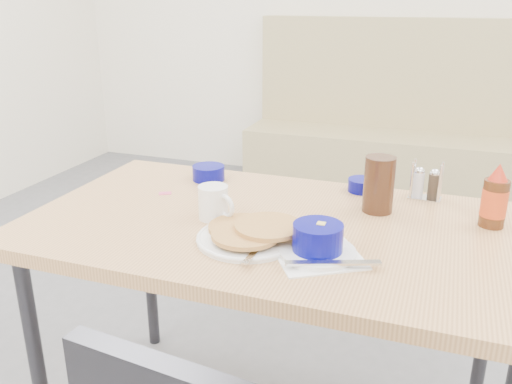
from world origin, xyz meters
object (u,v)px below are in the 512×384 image
(butter_bowl, at_px, (362,185))
(pancake_plate, at_px, (250,234))
(coffee_mug, at_px, (214,202))
(dining_table, at_px, (274,242))
(amber_tumbler, at_px, (379,184))
(condiment_caddy, at_px, (426,186))
(grits_setting, at_px, (318,242))
(syrup_bottle, at_px, (495,200))
(creamer_bowl, at_px, (209,173))
(booth_bench, at_px, (382,144))

(butter_bowl, bearing_deg, pancake_plate, -113.89)
(coffee_mug, bearing_deg, dining_table, 11.29)
(pancake_plate, relative_size, coffee_mug, 2.35)
(pancake_plate, height_order, amber_tumbler, amber_tumbler)
(condiment_caddy, bearing_deg, coffee_mug, -141.22)
(grits_setting, relative_size, syrup_bottle, 1.66)
(dining_table, distance_m, creamer_bowl, 0.44)
(creamer_bowl, distance_m, butter_bowl, 0.52)
(coffee_mug, height_order, grits_setting, coffee_mug)
(coffee_mug, relative_size, butter_bowl, 1.32)
(dining_table, height_order, amber_tumbler, amber_tumbler)
(grits_setting, distance_m, amber_tumbler, 0.36)
(coffee_mug, bearing_deg, butter_bowl, 46.28)
(creamer_bowl, relative_size, butter_bowl, 1.21)
(grits_setting, distance_m, condiment_caddy, 0.55)
(booth_bench, distance_m, amber_tumbler, 2.42)
(butter_bowl, distance_m, condiment_caddy, 0.20)
(coffee_mug, relative_size, creamer_bowl, 1.10)
(grits_setting, distance_m, syrup_bottle, 0.53)
(amber_tumbler, bearing_deg, creamer_bowl, 170.68)
(coffee_mug, height_order, amber_tumbler, amber_tumbler)
(dining_table, xyz_separation_m, amber_tumbler, (0.26, 0.18, 0.15))
(pancake_plate, height_order, creamer_bowl, creamer_bowl)
(creamer_bowl, height_order, condiment_caddy, condiment_caddy)
(pancake_plate, xyz_separation_m, grits_setting, (0.19, -0.03, 0.02))
(butter_bowl, bearing_deg, amber_tumbler, -65.99)
(booth_bench, relative_size, syrup_bottle, 10.57)
(creamer_bowl, height_order, amber_tumbler, amber_tumbler)
(creamer_bowl, xyz_separation_m, syrup_bottle, (0.90, -0.10, 0.05))
(butter_bowl, height_order, condiment_caddy, condiment_caddy)
(amber_tumbler, relative_size, condiment_caddy, 1.40)
(coffee_mug, distance_m, syrup_bottle, 0.77)
(butter_bowl, bearing_deg, condiment_caddy, 0.00)
(pancake_plate, xyz_separation_m, syrup_bottle, (0.59, 0.31, 0.06))
(coffee_mug, xyz_separation_m, condiment_caddy, (0.55, 0.37, -0.01))
(butter_bowl, distance_m, syrup_bottle, 0.42)
(grits_setting, xyz_separation_m, creamer_bowl, (-0.49, 0.44, -0.01))
(coffee_mug, bearing_deg, grits_setting, -21.47)
(butter_bowl, bearing_deg, creamer_bowl, -173.20)
(booth_bench, height_order, condiment_caddy, booth_bench)
(coffee_mug, bearing_deg, syrup_bottle, 15.87)
(dining_table, bearing_deg, coffee_mug, -168.71)
(pancake_plate, xyz_separation_m, coffee_mug, (-0.15, 0.10, 0.03))
(dining_table, bearing_deg, amber_tumbler, 34.96)
(pancake_plate, xyz_separation_m, creamer_bowl, (-0.31, 0.42, 0.01))
(pancake_plate, distance_m, creamer_bowl, 0.52)
(creamer_bowl, bearing_deg, condiment_caddy, 4.94)
(coffee_mug, distance_m, creamer_bowl, 0.35)
(amber_tumbler, height_order, syrup_bottle, syrup_bottle)
(syrup_bottle, bearing_deg, dining_table, -162.81)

